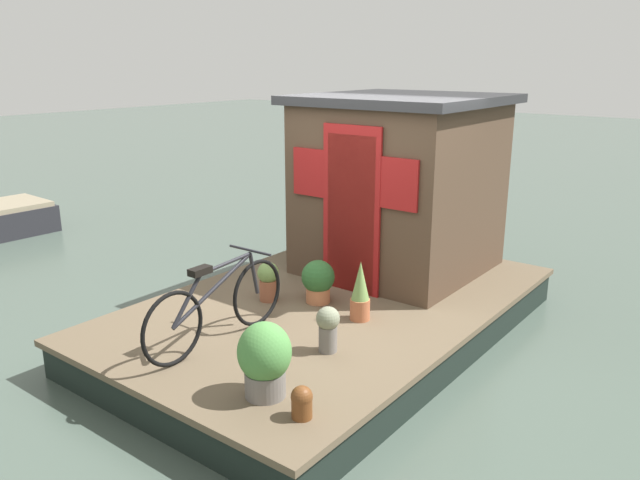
{
  "coord_description": "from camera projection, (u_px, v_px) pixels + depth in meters",
  "views": [
    {
      "loc": [
        -4.97,
        -3.67,
        2.82
      ],
      "look_at": [
        -0.2,
        0.0,
        1.09
      ],
      "focal_mm": 35.12,
      "sensor_mm": 36.0,
      "label": 1
    }
  ],
  "objects": [
    {
      "name": "mooring_bollard",
      "position": [
        302.0,
        402.0,
        4.39
      ],
      "size": [
        0.16,
        0.16,
        0.24
      ],
      "color": "brown",
      "rests_on": "houseboat_deck"
    },
    {
      "name": "potted_plant_sage",
      "position": [
        318.0,
        280.0,
        6.47
      ],
      "size": [
        0.35,
        0.35,
        0.45
      ],
      "color": "#C6754C",
      "rests_on": "houseboat_deck"
    },
    {
      "name": "houseboat_cabin",
      "position": [
        400.0,
        184.0,
        7.33
      ],
      "size": [
        2.16,
        2.08,
        2.06
      ],
      "color": "#4C3828",
      "rests_on": "houseboat_deck"
    },
    {
      "name": "potted_plant_basil",
      "position": [
        360.0,
        292.0,
        6.02
      ],
      "size": [
        0.19,
        0.19,
        0.59
      ],
      "color": "#B2603D",
      "rests_on": "houseboat_deck"
    },
    {
      "name": "houseboat_deck",
      "position": [
        331.0,
        316.0,
        6.66
      ],
      "size": [
        4.89,
        3.07,
        0.39
      ],
      "color": "brown",
      "rests_on": "ground_plane"
    },
    {
      "name": "potted_plant_rosemary",
      "position": [
        328.0,
        327.0,
        5.37
      ],
      "size": [
        0.21,
        0.21,
        0.41
      ],
      "color": "slate",
      "rests_on": "houseboat_deck"
    },
    {
      "name": "potted_plant_lavender",
      "position": [
        265.0,
        358.0,
        4.63
      ],
      "size": [
        0.41,
        0.41,
        0.59
      ],
      "color": "slate",
      "rests_on": "houseboat_deck"
    },
    {
      "name": "ground_plane",
      "position": [
        331.0,
        333.0,
        6.71
      ],
      "size": [
        60.0,
        60.0,
        0.0
      ],
      "primitive_type": "plane",
      "color": "#47564C"
    },
    {
      "name": "bicycle",
      "position": [
        218.0,
        305.0,
        5.49
      ],
      "size": [
        1.67,
        0.5,
        0.77
      ],
      "color": "black",
      "rests_on": "houseboat_deck"
    },
    {
      "name": "potted_plant_fern",
      "position": [
        268.0,
        280.0,
        6.53
      ],
      "size": [
        0.23,
        0.23,
        0.42
      ],
      "color": "#935138",
      "rests_on": "houseboat_deck"
    }
  ]
}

